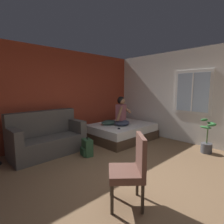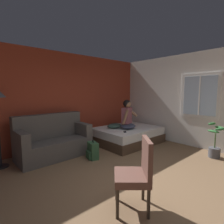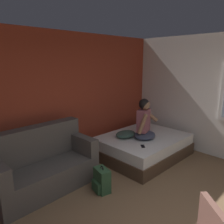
{
  "view_description": "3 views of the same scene",
  "coord_description": "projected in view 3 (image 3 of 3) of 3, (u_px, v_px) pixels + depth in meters",
  "views": [
    {
      "loc": [
        -2.19,
        -1.64,
        1.6
      ],
      "look_at": [
        1.03,
        1.77,
        0.96
      ],
      "focal_mm": 28.0,
      "sensor_mm": 36.0,
      "label": 1
    },
    {
      "loc": [
        -2.19,
        -1.64,
        1.6
      ],
      "look_at": [
        0.88,
        1.84,
        1.05
      ],
      "focal_mm": 28.0,
      "sensor_mm": 36.0,
      "label": 2
    },
    {
      "loc": [
        -2.03,
        -0.77,
        2.14
      ],
      "look_at": [
        0.76,
        2.09,
        1.19
      ],
      "focal_mm": 35.0,
      "sensor_mm": 36.0,
      "label": 3
    }
  ],
  "objects": [
    {
      "name": "wall_back_accent",
      "position": [
        48.0,
        102.0,
        4.27
      ],
      "size": [
        10.74,
        0.16,
        2.7
      ],
      "primitive_type": "cube",
      "color": "#993823",
      "rests_on": "ground"
    },
    {
      "name": "backpack",
      "position": [
        102.0,
        181.0,
        3.62
      ],
      "size": [
        0.29,
        0.33,
        0.46
      ],
      "color": "#2D5133",
      "rests_on": "ground"
    },
    {
      "name": "cell_phone",
      "position": [
        143.0,
        146.0,
        4.3
      ],
      "size": [
        0.15,
        0.15,
        0.01
      ],
      "primitive_type": "cube",
      "rotation": [
        0.0,
        0.0,
        2.42
      ],
      "color": "black",
      "rests_on": "bed"
    },
    {
      "name": "throw_pillow",
      "position": [
        126.0,
        134.0,
        4.81
      ],
      "size": [
        0.51,
        0.4,
        0.14
      ],
      "primitive_type": "ellipsoid",
      "rotation": [
        0.0,
        0.0,
        -0.08
      ],
      "color": "#385147",
      "rests_on": "bed"
    },
    {
      "name": "couch",
      "position": [
        43.0,
        166.0,
        3.7
      ],
      "size": [
        1.72,
        0.87,
        1.04
      ],
      "color": "#514C47",
      "rests_on": "ground"
    },
    {
      "name": "bed",
      "position": [
        143.0,
        146.0,
        4.96
      ],
      "size": [
        1.93,
        1.51,
        0.48
      ],
      "color": "#4C3828",
      "rests_on": "ground"
    },
    {
      "name": "person_seated",
      "position": [
        144.0,
        123.0,
        4.66
      ],
      "size": [
        0.63,
        0.58,
        0.88
      ],
      "color": "#383D51",
      "rests_on": "bed"
    }
  ]
}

